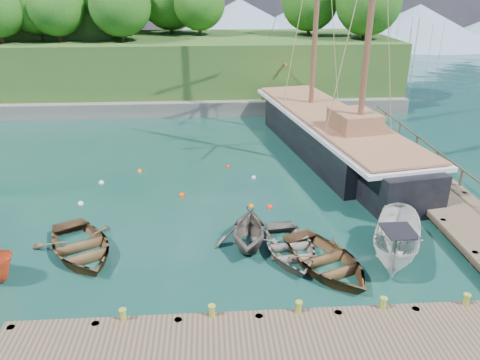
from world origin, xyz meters
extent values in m
plane|color=#13352F|center=(0.00, 0.00, 0.00)|extent=(160.00, 160.00, 0.00)
cube|color=#44362A|center=(2.00, -6.50, 0.54)|extent=(20.00, 3.20, 0.12)
cube|color=#31281A|center=(2.00, -6.50, 0.38)|extent=(20.00, 3.20, 0.20)
cylinder|color=#31281A|center=(-7.70, -5.20, 0.05)|extent=(0.28, 0.28, 1.10)
cube|color=#44362A|center=(11.50, 7.00, 0.54)|extent=(3.20, 24.00, 0.12)
cube|color=#31281A|center=(11.50, 7.00, 0.38)|extent=(3.20, 24.00, 0.20)
cylinder|color=#31281A|center=(10.20, 18.70, 0.05)|extent=(0.28, 0.28, 1.10)
cylinder|color=#31281A|center=(12.80, 18.70, 0.05)|extent=(0.28, 0.28, 1.10)
cylinder|color=olive|center=(-4.00, -5.10, 0.00)|extent=(0.26, 0.26, 0.45)
cylinder|color=olive|center=(-1.00, -5.10, 0.00)|extent=(0.26, 0.26, 0.45)
cylinder|color=olive|center=(2.00, -5.10, 0.00)|extent=(0.26, 0.26, 0.45)
cylinder|color=olive|center=(5.00, -5.10, 0.00)|extent=(0.26, 0.26, 0.45)
cylinder|color=olive|center=(8.00, -5.10, 0.00)|extent=(0.26, 0.26, 0.45)
imported|color=brown|center=(-6.73, 0.16, 0.00)|extent=(5.46, 6.05, 1.03)
imported|color=#5A534A|center=(0.75, 0.43, 0.00)|extent=(3.67, 4.10, 1.95)
imported|color=#4C341D|center=(3.83, -1.68, 0.00)|extent=(5.15, 5.89, 1.02)
imported|color=slate|center=(2.49, -0.46, 0.00)|extent=(3.52, 4.67, 0.92)
imported|color=silver|center=(7.00, -1.19, 0.00)|extent=(3.92, 5.47, 1.98)
cube|color=black|center=(7.50, 12.58, 0.78)|extent=(7.43, 15.80, 3.15)
cube|color=black|center=(5.85, 22.20, 0.78)|extent=(3.48, 5.16, 2.84)
cube|color=black|center=(8.97, 4.03, 0.78)|extent=(4.06, 4.43, 3.00)
cube|color=silver|center=(7.50, 12.58, 2.31)|extent=(8.28, 20.51, 0.25)
cube|color=brown|center=(7.50, 12.58, 2.56)|extent=(7.77, 20.01, 0.12)
cube|color=brown|center=(8.05, 9.38, 3.16)|extent=(2.94, 3.37, 1.20)
cylinder|color=brown|center=(5.24, 25.73, 3.76)|extent=(1.40, 6.84, 1.69)
sphere|color=white|center=(-8.00, 5.29, 0.00)|extent=(0.31, 0.31, 0.31)
sphere|color=#F63706|center=(-2.57, 5.97, 0.00)|extent=(0.36, 0.36, 0.36)
sphere|color=orange|center=(1.20, 4.35, 0.00)|extent=(0.29, 0.29, 0.29)
sphere|color=silver|center=(1.72, 8.25, 0.00)|extent=(0.28, 0.28, 0.28)
sphere|color=orange|center=(-5.39, 9.74, 0.00)|extent=(0.33, 0.33, 0.33)
sphere|color=red|center=(0.22, 10.13, 0.00)|extent=(0.29, 0.29, 0.29)
sphere|color=silver|center=(-7.46, 8.07, 0.00)|extent=(0.32, 0.32, 0.32)
sphere|color=red|center=(2.19, 4.17, 0.00)|extent=(0.33, 0.33, 0.33)
cube|color=#474744|center=(-8.00, 24.00, 0.60)|extent=(50.00, 4.00, 1.40)
cube|color=#28491B|center=(-8.00, 30.00, 3.00)|extent=(50.00, 14.00, 6.00)
cube|color=#28491B|center=(-22.00, 34.00, 5.00)|extent=(24.00, 12.00, 10.00)
cylinder|color=#382616|center=(-16.10, 28.11, 6.70)|extent=(0.36, 0.36, 1.40)
sphere|color=#134D13|center=(-16.10, 28.11, 9.10)|extent=(5.42, 5.42, 5.42)
cylinder|color=#382616|center=(-14.18, 26.81, 6.70)|extent=(0.36, 0.36, 1.40)
sphere|color=#134D13|center=(-14.18, 26.81, 8.96)|extent=(5.02, 5.02, 5.02)
cylinder|color=#382616|center=(-20.73, 34.78, 6.70)|extent=(0.36, 0.36, 1.40)
cylinder|color=#382616|center=(13.91, 26.65, 6.70)|extent=(0.36, 0.36, 1.40)
sphere|color=#134D13|center=(13.91, 26.65, 9.30)|extent=(6.00, 6.00, 6.00)
cylinder|color=#382616|center=(-1.61, 31.21, 6.70)|extent=(0.36, 0.36, 1.40)
sphere|color=#134D13|center=(-1.61, 31.21, 9.00)|extent=(5.13, 5.13, 5.13)
cylinder|color=#382616|center=(-21.53, 35.53, 6.70)|extent=(0.36, 0.36, 1.40)
sphere|color=#134D13|center=(-21.53, 35.53, 8.88)|extent=(4.80, 4.80, 4.80)
cylinder|color=#382616|center=(-10.15, 30.20, 6.70)|extent=(0.36, 0.36, 1.40)
sphere|color=#134D13|center=(-10.15, 30.20, 9.24)|extent=(5.82, 5.82, 5.82)
cylinder|color=#382616|center=(-4.58, 33.35, 6.70)|extent=(0.36, 0.36, 1.40)
cylinder|color=#382616|center=(14.09, 27.65, 6.70)|extent=(0.36, 0.36, 1.40)
sphere|color=#134D13|center=(14.09, 27.65, 8.87)|extent=(4.77, 4.77, 4.77)
cylinder|color=#382616|center=(-8.51, 26.55, 6.70)|extent=(0.36, 0.36, 1.40)
sphere|color=#134D13|center=(-8.51, 26.55, 9.11)|extent=(5.47, 5.47, 5.47)
cylinder|color=#382616|center=(9.27, 30.39, 6.70)|extent=(0.36, 0.36, 1.40)
sphere|color=#134D13|center=(9.27, 30.39, 9.14)|extent=(5.55, 5.55, 5.55)
cylinder|color=#382616|center=(-10.01, 37.76, 6.70)|extent=(0.36, 0.36, 1.40)
cylinder|color=#382616|center=(-17.91, 31.40, 6.70)|extent=(0.36, 0.36, 1.40)
sphere|color=#134D13|center=(-17.91, 31.40, 9.12)|extent=(5.47, 5.47, 5.47)
cylinder|color=#382616|center=(-19.61, 31.47, 6.70)|extent=(0.36, 0.36, 1.40)
sphere|color=#134D13|center=(-19.61, 31.47, 9.31)|extent=(6.04, 6.04, 6.04)
cylinder|color=#382616|center=(-5.73, 38.37, 6.70)|extent=(0.36, 0.36, 1.40)
cylinder|color=#382616|center=(-11.90, 31.02, 6.70)|extent=(0.36, 0.36, 1.40)
sphere|color=#134D13|center=(-11.90, 31.02, 9.33)|extent=(6.08, 6.08, 6.08)
cylinder|color=#382616|center=(-18.91, 26.06, 6.70)|extent=(0.36, 0.36, 1.40)
cone|color=#728CA5|center=(20.00, 70.00, 4.50)|extent=(36.00, 36.00, 9.00)
cone|color=#728CA5|center=(38.00, 70.00, 3.50)|extent=(28.00, 28.00, 7.00)
cone|color=#728CA5|center=(5.00, 70.00, 4.00)|extent=(32.00, 32.00, 8.00)
cone|color=#728CA5|center=(-30.00, 70.00, 5.00)|extent=(40.00, 40.00, 10.00)
camera|label=1|loc=(-0.92, -18.02, 11.26)|focal=35.00mm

